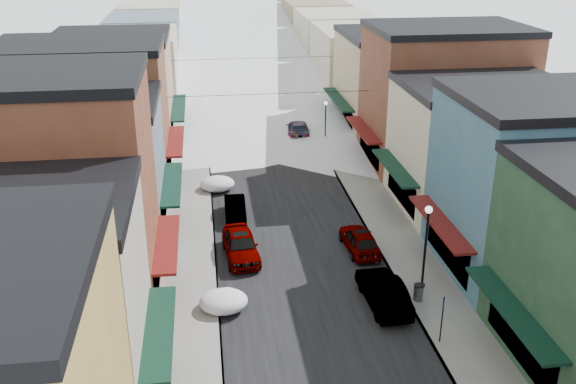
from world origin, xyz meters
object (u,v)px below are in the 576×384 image
object	(u,v)px
trash_can	(418,292)
streetlamp_near	(426,237)
car_silver_sedan	(241,245)
car_dark_hatch	(235,209)
car_green_sedan	(383,291)

from	to	relation	value
trash_can	streetlamp_near	world-z (taller)	streetlamp_near
car_silver_sedan	car_dark_hatch	bearing A→B (deg)	85.53
car_silver_sedan	car_green_sedan	size ratio (longest dim) A/B	0.98
car_green_sedan	streetlamp_near	world-z (taller)	streetlamp_near
streetlamp_near	car_dark_hatch	bearing A→B (deg)	132.12
car_green_sedan	trash_can	world-z (taller)	car_green_sedan
car_silver_sedan	streetlamp_near	distance (m)	11.20
car_green_sedan	trash_can	size ratio (longest dim) A/B	5.38
car_dark_hatch	streetlamp_near	distance (m)	14.75
car_dark_hatch	car_green_sedan	xyz separation A→B (m)	(7.14, -12.09, 0.16)
car_dark_hatch	car_silver_sedan	bearing A→B (deg)	-89.30
car_silver_sedan	streetlamp_near	bearing A→B (deg)	-31.54
car_green_sedan	trash_can	xyz separation A→B (m)	(1.93, -0.04, -0.20)
car_silver_sedan	trash_can	size ratio (longest dim) A/B	5.27
car_silver_sedan	car_dark_hatch	distance (m)	5.80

